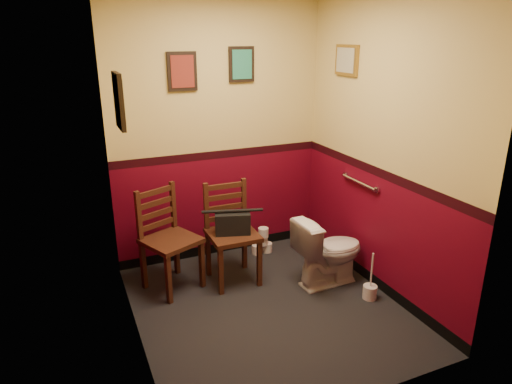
# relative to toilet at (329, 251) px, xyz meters

# --- Properties ---
(floor) EXTENTS (2.20, 2.40, 0.00)m
(floor) POSITION_rel_toilet_xyz_m (-0.72, -0.17, -0.33)
(floor) COLOR black
(floor) RESTS_ON ground
(wall_back) EXTENTS (2.20, 0.00, 2.70)m
(wall_back) POSITION_rel_toilet_xyz_m (-0.72, 1.03, 1.02)
(wall_back) COLOR #5A0617
(wall_back) RESTS_ON ground
(wall_front) EXTENTS (2.20, 0.00, 2.70)m
(wall_front) POSITION_rel_toilet_xyz_m (-0.72, -1.37, 1.02)
(wall_front) COLOR #5A0617
(wall_front) RESTS_ON ground
(wall_left) EXTENTS (0.00, 2.40, 2.70)m
(wall_left) POSITION_rel_toilet_xyz_m (-1.82, -0.17, 1.02)
(wall_left) COLOR #5A0617
(wall_left) RESTS_ON ground
(wall_right) EXTENTS (0.00, 2.40, 2.70)m
(wall_right) POSITION_rel_toilet_xyz_m (0.38, -0.17, 1.02)
(wall_right) COLOR #5A0617
(wall_right) RESTS_ON ground
(grab_bar) EXTENTS (0.05, 0.56, 0.06)m
(grab_bar) POSITION_rel_toilet_xyz_m (0.35, 0.08, 0.62)
(grab_bar) COLOR silver
(grab_bar) RESTS_ON wall_right
(framed_print_back_a) EXTENTS (0.28, 0.04, 0.36)m
(framed_print_back_a) POSITION_rel_toilet_xyz_m (-1.07, 1.01, 1.62)
(framed_print_back_a) COLOR black
(framed_print_back_a) RESTS_ON wall_back
(framed_print_back_b) EXTENTS (0.26, 0.04, 0.34)m
(framed_print_back_b) POSITION_rel_toilet_xyz_m (-0.47, 1.01, 1.67)
(framed_print_back_b) COLOR black
(framed_print_back_b) RESTS_ON wall_back
(framed_print_left) EXTENTS (0.04, 0.30, 0.38)m
(framed_print_left) POSITION_rel_toilet_xyz_m (-1.80, -0.07, 1.52)
(framed_print_left) COLOR black
(framed_print_left) RESTS_ON wall_left
(framed_print_right) EXTENTS (0.04, 0.34, 0.28)m
(framed_print_right) POSITION_rel_toilet_xyz_m (0.36, 0.43, 1.72)
(framed_print_right) COLOR olive
(framed_print_right) RESTS_ON wall_right
(toilet) EXTENTS (0.70, 0.41, 0.67)m
(toilet) POSITION_rel_toilet_xyz_m (0.00, 0.00, 0.00)
(toilet) COLOR white
(toilet) RESTS_ON floor
(toilet_brush) EXTENTS (0.13, 0.13, 0.45)m
(toilet_brush) POSITION_rel_toilet_xyz_m (0.20, -0.40, -0.26)
(toilet_brush) COLOR silver
(toilet_brush) RESTS_ON floor
(chair_left) EXTENTS (0.59, 0.59, 0.97)m
(chair_left) POSITION_rel_toilet_xyz_m (-1.40, 0.55, 0.15)
(chair_left) COLOR #4C2616
(chair_left) RESTS_ON floor
(chair_right) EXTENTS (0.45, 0.45, 0.96)m
(chair_right) POSITION_rel_toilet_xyz_m (-0.82, 0.45, 0.15)
(chair_right) COLOR #4C2616
(chair_right) RESTS_ON floor
(handbag) EXTENTS (0.36, 0.25, 0.24)m
(handbag) POSITION_rel_toilet_xyz_m (-0.82, 0.40, 0.27)
(handbag) COLOR black
(handbag) RESTS_ON chair_right
(tp_stack) EXTENTS (0.23, 0.14, 0.30)m
(tp_stack) POSITION_rel_toilet_xyz_m (-0.32, 0.82, -0.21)
(tp_stack) COLOR silver
(tp_stack) RESTS_ON floor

